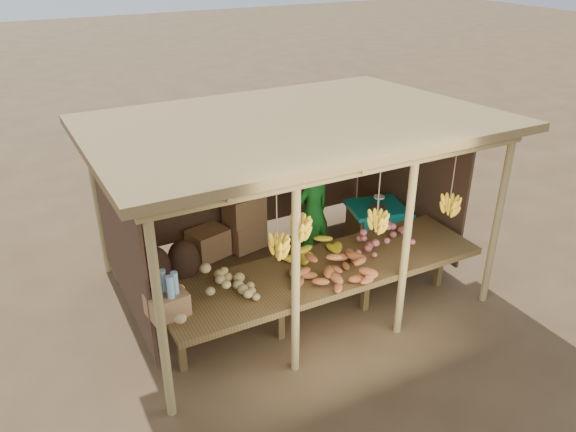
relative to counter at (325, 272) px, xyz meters
name	(u,v)px	position (x,y,z in m)	size (l,w,h in m)	color
ground	(288,284)	(0.00, 0.95, -0.74)	(60.00, 60.00, 0.00)	brown
stall_structure	(292,154)	(0.03, 0.90, 1.17)	(4.70, 3.50, 2.43)	tan
counter	(325,272)	(0.00, 0.00, 0.00)	(3.90, 1.05, 0.80)	brown
potato_heap	(204,287)	(-1.49, 0.00, 0.25)	(1.08, 0.65, 0.37)	tan
sweet_potato_heap	(339,267)	(-0.01, -0.30, 0.24)	(0.98, 0.59, 0.36)	#A5562A
onion_heap	(388,235)	(0.91, 0.03, 0.24)	(0.89, 0.53, 0.36)	#CB6364
banana_pile	(319,247)	(0.02, 0.20, 0.24)	(0.68, 0.41, 0.35)	yellow
tomato_basin	(159,293)	(-1.90, 0.27, 0.14)	(0.37, 0.37, 0.19)	navy
bottle_box	(167,299)	(-1.90, -0.02, 0.25)	(0.43, 0.36, 0.50)	#956B43
vendor	(313,211)	(0.64, 1.40, 0.04)	(0.56, 0.37, 1.55)	#186C1E
tarp_crate	(375,226)	(1.60, 1.20, -0.35)	(0.93, 0.85, 0.95)	brown
carton_stack	(233,228)	(-0.30, 2.15, -0.36)	(1.21, 0.54, 0.85)	#956B43
burlap_sacks	(169,260)	(-1.36, 1.89, -0.47)	(0.87, 0.45, 0.61)	#4A3222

